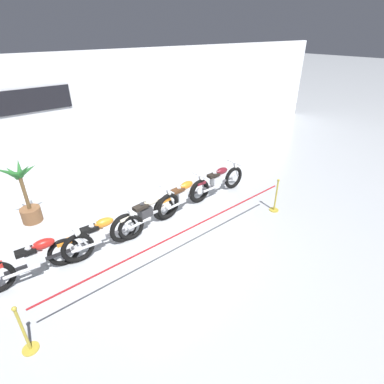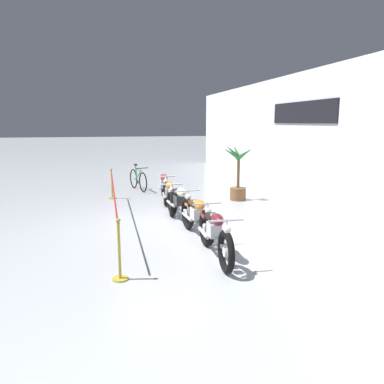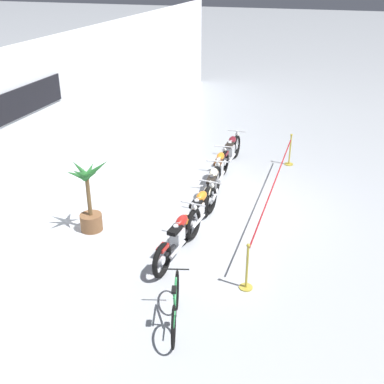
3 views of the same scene
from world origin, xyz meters
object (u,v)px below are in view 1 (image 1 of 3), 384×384
Objects in this scene: motorcycle_red_0 at (39,259)px; stanchion_far_left at (138,262)px; motorcycle_orange_3 at (183,196)px; potted_palm_left_of_row at (26,197)px; motorcycle_maroon_4 at (217,182)px; motorcycle_cream_2 at (147,214)px; stanchion_mid_left at (275,200)px; motorcycle_orange_1 at (99,235)px.

stanchion_far_left reaches higher than motorcycle_red_0.
potted_palm_left_of_row is at bearing 147.95° from motorcycle_orange_3.
motorcycle_red_0 is at bearing -100.21° from potted_palm_left_of_row.
potted_palm_left_of_row is 4.25m from stanchion_far_left.
motorcycle_maroon_4 is at bearing 1.32° from motorcycle_red_0.
motorcycle_orange_3 is (1.34, 0.15, -0.02)m from motorcycle_cream_2.
motorcycle_cream_2 is 2.16× the size of stanchion_mid_left.
motorcycle_maroon_4 reaches higher than motorcycle_red_0.
motorcycle_orange_1 and motorcycle_orange_3 have the same top height.
stanchion_far_left is at bearing -127.46° from motorcycle_cream_2.
motorcycle_orange_3 is at bearing 6.57° from motorcycle_cream_2.
potted_palm_left_of_row is at bearing 79.79° from motorcycle_red_0.
potted_palm_left_of_row is 7.07m from stanchion_mid_left.
stanchion_far_left is 6.54× the size of stanchion_mid_left.
potted_palm_left_of_row reaches higher than motorcycle_maroon_4.
stanchion_mid_left is at bearing -18.78° from motorcycle_orange_1.
stanchion_far_left is at bearing -48.84° from motorcycle_red_0.
motorcycle_red_0 is at bearing 131.16° from stanchion_far_left.
motorcycle_red_0 reaches higher than motorcycle_orange_1.
motorcycle_cream_2 reaches higher than motorcycle_orange_3.
potted_palm_left_of_row is (-2.32, 2.45, 0.31)m from motorcycle_cream_2.
motorcycle_orange_3 is (2.73, 0.19, -0.00)m from motorcycle_orange_1.
motorcycle_maroon_4 is (4.18, 0.19, 0.01)m from motorcycle_orange_1.
motorcycle_maroon_4 is (5.54, 0.13, -0.00)m from motorcycle_red_0.
motorcycle_maroon_4 is 2.18× the size of stanchion_mid_left.
motorcycle_orange_1 is at bearing -69.48° from potted_palm_left_of_row.
motorcycle_orange_3 is at bearing 1.86° from motorcycle_red_0.
potted_palm_left_of_row reaches higher than motorcycle_orange_1.
motorcycle_orange_3 is at bearing 179.81° from motorcycle_maroon_4.
stanchion_far_left is at bearing -155.89° from motorcycle_maroon_4.
stanchion_mid_left is (5.73, -4.12, -0.44)m from potted_palm_left_of_row.
motorcycle_orange_3 is 0.31× the size of stanchion_far_left.
motorcycle_maroon_4 is 0.33× the size of stanchion_far_left.
potted_palm_left_of_row is at bearing 155.78° from motorcycle_maroon_4.
potted_palm_left_of_row is 0.28× the size of stanchion_far_left.
motorcycle_cream_2 is 3.80m from stanchion_mid_left.
motorcycle_cream_2 is 2.11m from stanchion_far_left.
motorcycle_maroon_4 is at bearing -24.22° from potted_palm_left_of_row.
motorcycle_orange_3 is at bearing 3.98° from motorcycle_orange_1.
stanchion_far_left is 4.71m from stanchion_mid_left.
stanchion_mid_left is at bearing 0.00° from stanchion_far_left.
stanchion_far_left is at bearing -86.07° from motorcycle_orange_1.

